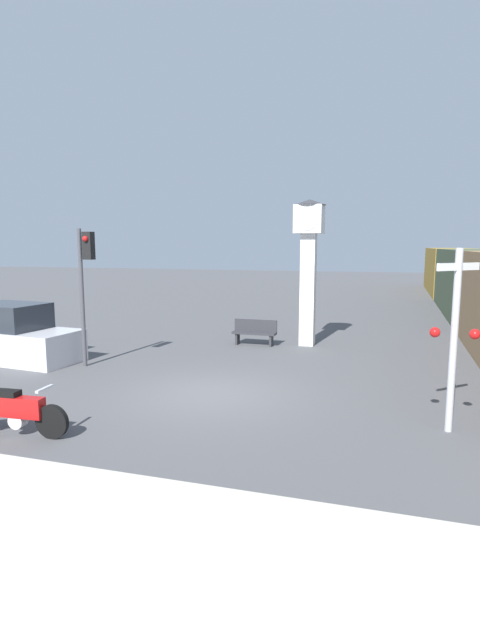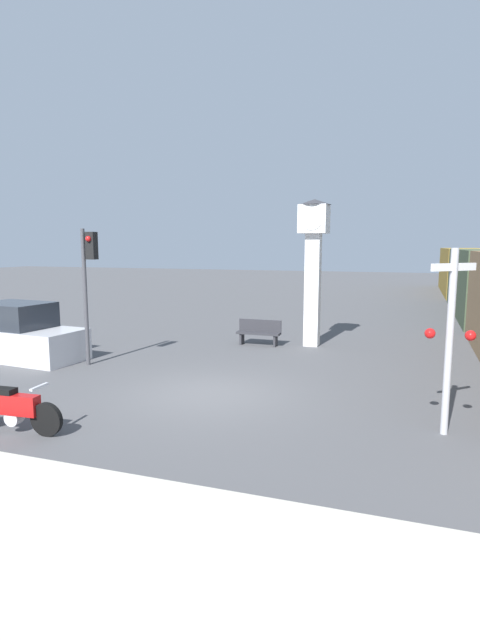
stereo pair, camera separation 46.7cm
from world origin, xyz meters
The scene contains 7 objects.
ground_plane centered at (0.00, 0.00, 0.00)m, with size 120.00×120.00×0.00m, color #4C4C4F.
motorcycle centered at (-2.62, -3.59, 0.47)m, with size 2.23×0.48×0.98m.
clock_tower centered at (1.23, 6.77, 3.42)m, with size 1.18×1.18×5.21m.
traffic_light centered at (-4.48, 1.59, 2.82)m, with size 0.50×0.35×4.10m.
railroad_crossing_signal centered at (5.33, -0.93, 1.95)m, with size 0.90×0.82×3.56m.
bench centered at (-0.60, 6.23, 0.49)m, with size 1.60×0.44×0.92m.
parked_car centered at (-7.23, 1.60, 0.75)m, with size 4.34×2.15×1.80m.
Camera 2 is at (4.65, -10.91, 3.60)m, focal length 28.00 mm.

